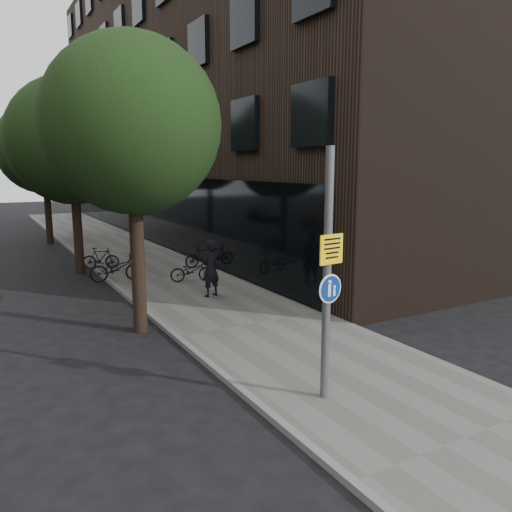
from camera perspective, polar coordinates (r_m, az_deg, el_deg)
ground at (r=10.92m, az=7.72°, el=-13.03°), size 120.00×120.00×0.00m
sidewalk at (r=19.53m, az=-9.61°, el=-2.48°), size 4.50×60.00×0.12m
curb_edge at (r=18.91m, az=-16.04°, el=-3.13°), size 0.15×60.00×0.13m
building_right_dark_brick at (r=33.68m, az=-3.49°, el=18.19°), size 12.00×40.00×18.00m
street_tree_near at (r=13.14m, az=-13.81°, el=13.47°), size 4.40×4.40×7.50m
street_tree_mid at (r=21.43m, az=-20.12°, el=11.77°), size 5.00×5.00×7.80m
street_tree_far at (r=30.33m, az=-22.99°, el=10.94°), size 5.00×5.00×7.80m
signpost at (r=8.86m, az=8.13°, el=-2.22°), size 0.52×0.15×4.52m
pedestrian at (r=16.18m, az=-5.23°, el=-1.41°), size 0.78×0.62×1.86m
parked_bike_facade_near at (r=18.46m, az=-7.37°, el=-1.66°), size 1.65×0.96×0.82m
parked_bike_facade_far at (r=21.02m, az=-6.15°, el=-0.05°), size 1.54×0.46×0.92m
parked_bike_curb_near at (r=19.01m, az=-15.66°, el=-1.34°), size 1.99×0.97×1.00m
parked_bike_curb_far at (r=21.54m, az=-17.33°, el=-0.24°), size 1.54×0.94×0.90m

